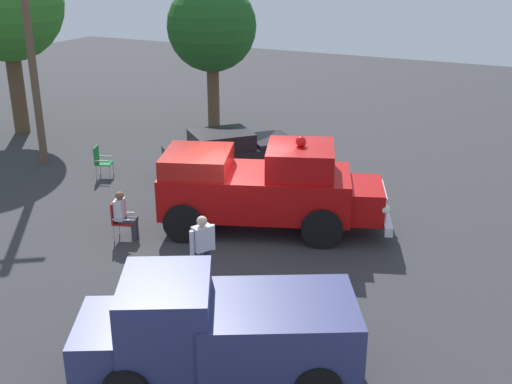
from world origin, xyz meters
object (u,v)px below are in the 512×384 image
classic_hot_rod (231,152)px  utility_pole (31,52)px  lawn_chair_spare (100,159)px  oak_tree_left (6,5)px  oak_tree_distant (212,27)px  spectator_seated (124,213)px  spectator_standing (203,246)px  parked_pickup (219,326)px  lawn_chair_by_car (180,180)px  vintage_fire_truck (265,186)px  lawn_chair_near_truck (119,217)px

classic_hot_rod → utility_pole: size_ratio=0.60×
lawn_chair_spare → oak_tree_left: oak_tree_left is taller
oak_tree_left → oak_tree_distant: (6.70, 4.08, -0.92)m
oak_tree_distant → utility_pole: bearing=-114.1°
classic_hot_rod → oak_tree_distant: bearing=125.6°
spectator_seated → spectator_standing: bearing=-21.6°
oak_tree_distant → parked_pickup: bearing=-59.9°
parked_pickup → spectator_standing: parked_pickup is taller
lawn_chair_spare → oak_tree_distant: (0.30, 6.94, 3.52)m
classic_hot_rod → oak_tree_distant: 6.72m
lawn_chair_by_car → classic_hot_rod: bearing=84.6°
oak_tree_left → oak_tree_distant: size_ratio=1.22×
vintage_fire_truck → spectator_seated: (-2.97, -2.18, -0.50)m
spectator_standing → lawn_chair_spare: bearing=144.8°
parked_pickup → lawn_chair_by_car: 8.62m
lawn_chair_by_car → utility_pole: (-6.13, 0.75, 3.28)m
spectator_standing → utility_pole: (-9.44, 4.98, 2.91)m
classic_hot_rod → oak_tree_left: oak_tree_left is taller
lawn_chair_near_truck → oak_tree_left: (-9.92, 6.45, 4.44)m
oak_tree_left → lawn_chair_spare: bearing=-24.1°
oak_tree_left → lawn_chair_by_car: bearing=-19.0°
lawn_chair_spare → spectator_seated: 5.08m
lawn_chair_by_car → spectator_standing: spectator_standing is taller
lawn_chair_near_truck → utility_pole: size_ratio=0.14×
lawn_chair_by_car → utility_pole: size_ratio=0.14×
oak_tree_distant → spectator_standing: bearing=-61.2°
spectator_seated → oak_tree_left: oak_tree_left is taller
oak_tree_left → oak_tree_distant: bearing=31.4°
classic_hot_rod → lawn_chair_by_car: classic_hot_rod is taller
spectator_seated → utility_pole: (-6.36, 3.76, 3.17)m
parked_pickup → lawn_chair_near_truck: parked_pickup is taller
lawn_chair_by_car → lawn_chair_spare: bearing=171.4°
oak_tree_left → classic_hot_rod: bearing=-3.7°
oak_tree_distant → spectator_seated: bearing=-72.3°
parked_pickup → lawn_chair_near_truck: 6.37m
lawn_chair_near_truck → spectator_standing: (3.21, -1.17, 0.37)m
spectator_standing → classic_hot_rod: bearing=113.7°
lawn_chair_spare → utility_pole: (-2.70, 0.23, 3.28)m
lawn_chair_by_car → parked_pickup: bearing=-52.9°
vintage_fire_truck → classic_hot_rod: 4.64m
classic_hot_rod → spectator_standing: bearing=-66.3°
classic_hot_rod → lawn_chair_spare: bearing=-149.1°
lawn_chair_by_car → lawn_chair_spare: 3.47m
spectator_seated → oak_tree_left: 12.67m
spectator_seated → oak_tree_distant: oak_tree_distant is taller
spectator_seated → oak_tree_distant: 11.52m
lawn_chair_near_truck → spectator_seated: size_ratio=0.79×
vintage_fire_truck → lawn_chair_by_car: (-3.19, 0.84, -0.61)m
parked_pickup → lawn_chair_spare: bearing=139.4°
classic_hot_rod → parked_pickup: bearing=-62.8°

